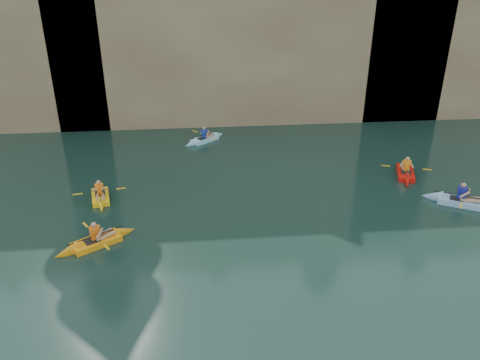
{
  "coord_description": "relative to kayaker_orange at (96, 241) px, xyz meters",
  "views": [
    {
      "loc": [
        -1.7,
        -6.62,
        9.68
      ],
      "look_at": [
        -0.34,
        7.3,
        3.0
      ],
      "focal_mm": 35.0,
      "sensor_mm": 36.0,
      "label": 1
    }
  ],
  "objects": [
    {
      "name": "cliff",
      "position": [
        5.59,
        21.49,
        5.85
      ],
      "size": [
        70.0,
        16.0,
        12.0
      ],
      "primitive_type": "cube",
      "color": "tan",
      "rests_on": "ground"
    },
    {
      "name": "cliff_slab_center",
      "position": [
        7.59,
        14.09,
        5.55
      ],
      "size": [
        24.0,
        2.4,
        11.4
      ],
      "primitive_type": "cube",
      "color": "#9C895E",
      "rests_on": "ground"
    },
    {
      "name": "sea_cave_center",
      "position": [
        1.59,
        13.44,
        1.45
      ],
      "size": [
        3.5,
        1.0,
        3.2
      ],
      "primitive_type": "cube",
      "color": "black",
      "rests_on": "ground"
    },
    {
      "name": "sea_cave_east",
      "position": [
        15.59,
        13.44,
        2.1
      ],
      "size": [
        5.0,
        1.0,
        4.5
      ],
      "primitive_type": "cube",
      "color": "black",
      "rests_on": "ground"
    },
    {
      "name": "kayaker_orange",
      "position": [
        0.0,
        0.0,
        0.0
      ],
      "size": [
        3.01,
        2.3,
        1.19
      ],
      "rotation": [
        0.0,
        0.0,
        0.57
      ],
      "color": "#FF9A10",
      "rests_on": "ground"
    },
    {
      "name": "kayaker_ltblue_near",
      "position": [
        15.11,
        1.7,
        0.01
      ],
      "size": [
        3.15,
        2.23,
        1.26
      ],
      "rotation": [
        0.0,
        0.0,
        -0.51
      ],
      "color": "#86B2E1",
      "rests_on": "ground"
    },
    {
      "name": "kayaker_red_far",
      "position": [
        14.0,
        4.82,
        0.0
      ],
      "size": [
        2.25,
        3.3,
        1.19
      ],
      "rotation": [
        0.0,
        0.0,
        1.24
      ],
      "color": "red",
      "rests_on": "ground"
    },
    {
      "name": "kayaker_yellow",
      "position": [
        -0.47,
        3.69,
        -0.01
      ],
      "size": [
        2.23,
        2.85,
        1.14
      ],
      "rotation": [
        0.0,
        0.0,
        -1.37
      ],
      "color": "yellow",
      "rests_on": "ground"
    },
    {
      "name": "kayaker_ltblue_mid",
      "position": [
        4.33,
        10.49,
        -0.01
      ],
      "size": [
        2.65,
        2.34,
        1.09
      ],
      "rotation": [
        0.0,
        0.0,
        0.69
      ],
      "color": "#98E1FF",
      "rests_on": "ground"
    }
  ]
}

